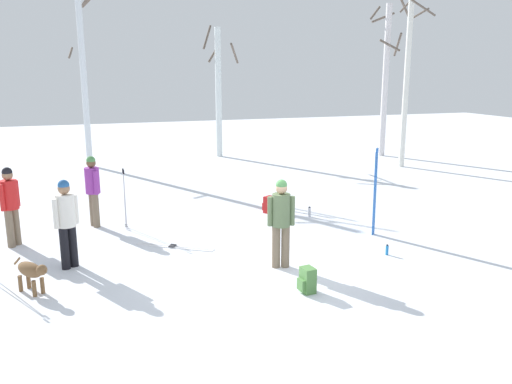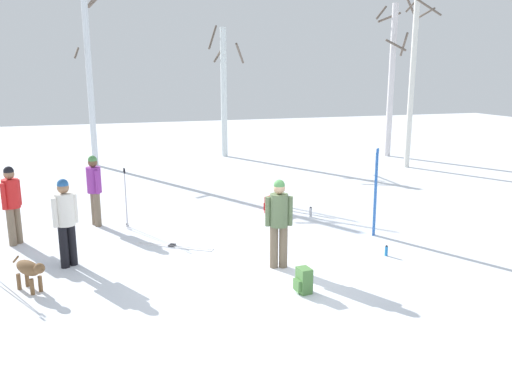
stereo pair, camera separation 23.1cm
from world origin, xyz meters
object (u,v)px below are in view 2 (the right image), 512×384
dog (30,270)px  ski_pair_planted_0 (375,193)px  birch_tree_2 (413,65)px  birch_tree_0 (89,65)px  backpack_1 (304,281)px  person_2 (12,200)px  water_bottle_0 (386,251)px  water_bottle_1 (311,212)px  birch_tree_3 (392,76)px  birch_tree_1 (224,90)px  ski_poles_1 (126,197)px  backpack_0 (270,205)px  person_0 (94,186)px  person_1 (279,218)px  person_3 (66,217)px  ski_pair_lying_0 (174,246)px

dog → ski_pair_planted_0: (7.15, 0.95, 0.61)m
birch_tree_2 → ski_pair_planted_0: bearing=-128.0°
birch_tree_2 → birch_tree_0: bearing=160.4°
backpack_1 → birch_tree_2: birch_tree_2 is taller
dog → birch_tree_2: (12.83, 8.21, 3.49)m
person_2 → dog: bearing=-78.7°
water_bottle_0 → water_bottle_1: (-0.30, 3.13, 0.02)m
ski_pair_planted_0 → water_bottle_1: ski_pair_planted_0 is taller
birch_tree_3 → birch_tree_1: bearing=162.6°
ski_poles_1 → water_bottle_0: ski_poles_1 is taller
birch_tree_1 → birch_tree_3: 7.19m
water_bottle_0 → water_bottle_1: size_ratio=0.84×
person_2 → backpack_0: (6.10, 0.75, -0.77)m
backpack_0 → birch_tree_2: bearing=32.9°
water_bottle_1 → ski_poles_1: bearing=174.3°
person_0 → person_1: (3.26, -3.95, 0.00)m
person_2 → water_bottle_1: 7.01m
person_3 → birch_tree_3: (12.98, 9.77, 2.47)m
person_3 → backpack_1: (3.81, -2.51, -0.77)m
backpack_1 → ski_pair_lying_0: bearing=119.6°
person_1 → ski_pair_planted_0: size_ratio=0.86×
dog → birch_tree_1: size_ratio=0.13×
person_1 → backpack_0: size_ratio=3.90×
ski_pair_lying_0 → water_bottle_1: 3.93m
ski_pair_lying_0 → backpack_1: 3.49m
ski_pair_lying_0 → birch_tree_1: (4.05, 11.40, 2.86)m
person_1 → birch_tree_0: (-3.12, 12.56, 2.89)m
ski_pair_planted_0 → person_3: bearing=179.2°
person_3 → ski_poles_1: bearing=60.6°
person_3 → water_bottle_0: (6.12, -1.36, -0.88)m
person_3 → water_bottle_1: person_3 is taller
person_3 → birch_tree_3: birch_tree_3 is taller
ski_pair_lying_0 → person_3: bearing=-166.2°
person_2 → water_bottle_0: 7.94m
person_0 → person_3: 2.73m
person_0 → ski_pair_planted_0: ski_pair_planted_0 is taller
person_2 → ski_pair_planted_0: (7.70, -1.81, 0.02)m
person_3 → birch_tree_1: bearing=62.7°
backpack_0 → birch_tree_2: 9.41m
ski_poles_1 → water_bottle_1: ski_poles_1 is taller
person_0 → birch_tree_3: (12.42, 7.10, 2.47)m
ski_poles_1 → water_bottle_1: size_ratio=5.54×
water_bottle_0 → ski_poles_1: bearing=143.7°
person_0 → person_1: size_ratio=1.00×
birch_tree_1 → person_1: bearing=-100.0°
person_1 → backpack_0: bearing=73.0°
ski_pair_planted_0 → backpack_1: 3.75m
ski_poles_1 → water_bottle_0: bearing=-36.3°
backpack_1 → birch_tree_2: (8.43, 9.69, 3.66)m
person_3 → birch_tree_0: size_ratio=0.22×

